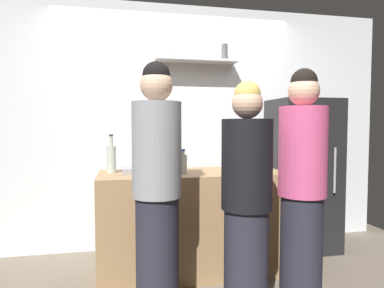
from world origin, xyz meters
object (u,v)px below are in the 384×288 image
at_px(baking_pan, 142,170).
at_px(utensil_holder, 246,162).
at_px(refrigerator, 302,174).
at_px(wine_bottle_dark_glass, 160,158).
at_px(person_grey_hoodie, 157,189).
at_px(wine_bottle_pale_glass, 111,158).
at_px(person_blonde, 246,204).
at_px(person_pink_top, 302,189).
at_px(water_bottle_plastic, 182,163).

relative_size(baking_pan, utensil_holder, 1.51).
bearing_deg(refrigerator, wine_bottle_dark_glass, -176.53).
bearing_deg(wine_bottle_dark_glass, person_grey_hoodie, -97.61).
relative_size(utensil_holder, wine_bottle_pale_glass, 0.66).
distance_m(refrigerator, wine_bottle_dark_glass, 1.55).
bearing_deg(refrigerator, person_blonde, -133.01).
distance_m(utensil_holder, wine_bottle_pale_glass, 1.26).
bearing_deg(refrigerator, wine_bottle_pale_glass, -173.00).
bearing_deg(person_grey_hoodie, person_blonde, -178.07).
height_order(refrigerator, person_blonde, person_blonde).
bearing_deg(person_pink_top, utensil_holder, -115.81).
xyz_separation_m(wine_bottle_pale_glass, person_blonde, (0.91, -0.90, -0.24)).
bearing_deg(person_pink_top, baking_pan, -67.83).
xyz_separation_m(refrigerator, person_blonde, (-1.07, -1.14, -0.00)).
distance_m(water_bottle_plastic, person_blonde, 0.82).
distance_m(refrigerator, person_pink_top, 1.22).
relative_size(utensil_holder, person_blonde, 0.14).
distance_m(wine_bottle_dark_glass, water_bottle_plastic, 0.35).
relative_size(wine_bottle_pale_glass, person_pink_top, 0.20).
bearing_deg(person_blonde, wine_bottle_dark_glass, 45.84).
distance_m(baking_pan, wine_bottle_dark_glass, 0.28).
xyz_separation_m(utensil_holder, person_blonde, (-0.35, -0.94, -0.17)).
bearing_deg(baking_pan, utensil_holder, 4.75).
height_order(wine_bottle_pale_glass, person_grey_hoodie, person_grey_hoodie).
xyz_separation_m(person_grey_hoodie, person_blonde, (0.58, -0.20, -0.08)).
bearing_deg(utensil_holder, person_blonde, -110.51).
relative_size(wine_bottle_pale_glass, person_blonde, 0.21).
relative_size(person_grey_hoodie, person_blonde, 1.09).
bearing_deg(person_blonde, person_pink_top, -57.79).
bearing_deg(wine_bottle_dark_glass, baking_pan, -132.75).
height_order(baking_pan, utensil_holder, utensil_holder).
relative_size(person_pink_top, person_blonde, 1.07).
relative_size(refrigerator, water_bottle_plastic, 7.46).
xyz_separation_m(utensil_holder, wine_bottle_pale_glass, (-1.26, -0.04, 0.07)).
xyz_separation_m(wine_bottle_dark_glass, water_bottle_plastic, (0.16, -0.31, -0.02)).
bearing_deg(water_bottle_plastic, baking_pan, 160.19).
height_order(refrigerator, baking_pan, refrigerator).
bearing_deg(person_grey_hoodie, utensil_holder, -120.80).
bearing_deg(wine_bottle_dark_glass, person_pink_top, -46.38).
height_order(utensil_holder, water_bottle_plastic, utensil_holder).
bearing_deg(water_bottle_plastic, wine_bottle_pale_glass, 164.62).
bearing_deg(wine_bottle_pale_glass, person_grey_hoodie, -65.06).
relative_size(refrigerator, person_pink_top, 0.92).
relative_size(refrigerator, wine_bottle_pale_glass, 4.70).
bearing_deg(utensil_holder, baking_pan, -175.25).
height_order(wine_bottle_dark_glass, person_pink_top, person_pink_top).
height_order(water_bottle_plastic, person_grey_hoodie, person_grey_hoodie).
bearing_deg(refrigerator, person_pink_top, -119.96).
bearing_deg(water_bottle_plastic, utensil_holder, 17.17).
distance_m(baking_pan, person_grey_hoodie, 0.67).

